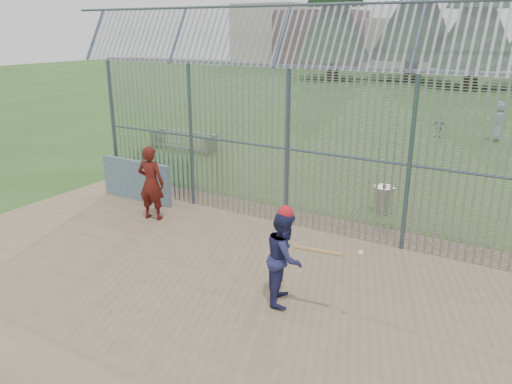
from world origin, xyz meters
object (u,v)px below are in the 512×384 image
Objects in this scene: dugout_wall at (136,181)px; batter at (285,257)px; trash_can at (383,199)px; bleacher at (183,140)px; onlooker at (151,183)px.

batter is (6.35, -2.82, 0.27)m from dugout_wall.
trash_can reaches higher than bleacher.
batter is 5.58m from trash_can.
batter is 12.69m from bleacher.
dugout_wall is at bearing -157.15° from trash_can.
onlooker is at bearing -32.36° from dugout_wall.
onlooker is 2.40× the size of trash_can.
batter reaches higher than trash_can.
batter is 2.13× the size of trash_can.
batter is 0.89× the size of onlooker.
trash_can is (6.49, 2.74, -0.24)m from dugout_wall.
onlooker reaches higher than dugout_wall.
dugout_wall is 1.27× the size of onlooker.
onlooker reaches higher than trash_can.
batter is at bearing 145.98° from onlooker.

